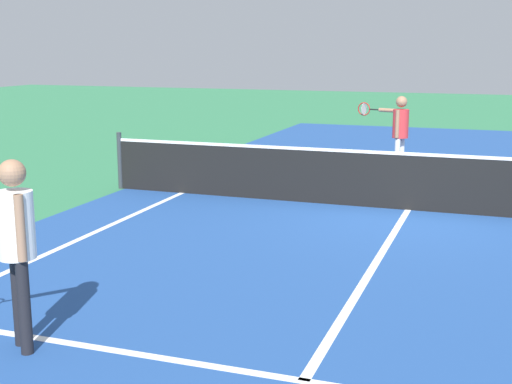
# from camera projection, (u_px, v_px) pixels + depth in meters

# --- Properties ---
(ground_plane) EXTENTS (60.00, 60.00, 0.00)m
(ground_plane) POSITION_uv_depth(u_px,v_px,m) (408.00, 210.00, 11.57)
(ground_plane) COLOR #337F51
(court_surface_inbounds) EXTENTS (10.62, 24.40, 0.00)m
(court_surface_inbounds) POSITION_uv_depth(u_px,v_px,m) (408.00, 210.00, 11.57)
(court_surface_inbounds) COLOR #234C93
(court_surface_inbounds) RESTS_ON ground_plane
(line_service_near) EXTENTS (8.22, 0.10, 0.01)m
(line_service_near) POSITION_uv_depth(u_px,v_px,m) (304.00, 381.00, 5.66)
(line_service_near) COLOR white
(line_service_near) RESTS_ON ground_plane
(line_center_service) EXTENTS (0.10, 6.40, 0.01)m
(line_center_service) POSITION_uv_depth(u_px,v_px,m) (374.00, 266.00, 8.61)
(line_center_service) COLOR white
(line_center_service) RESTS_ON ground_plane
(net) EXTENTS (10.87, 0.09, 1.07)m
(net) POSITION_uv_depth(u_px,v_px,m) (409.00, 181.00, 11.47)
(net) COLOR #33383D
(net) RESTS_ON ground_plane
(player_near) EXTENTS (0.99, 0.89, 1.72)m
(player_near) POSITION_uv_depth(u_px,v_px,m) (13.00, 233.00, 6.04)
(player_near) COLOR black
(player_near) RESTS_ON ground_plane
(player_far) EXTENTS (1.13, 0.73, 1.67)m
(player_far) POSITION_uv_depth(u_px,v_px,m) (399.00, 127.00, 14.24)
(player_far) COLOR white
(player_far) RESTS_ON ground_plane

